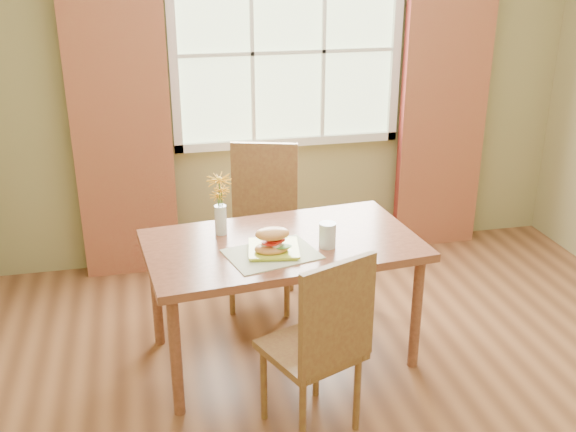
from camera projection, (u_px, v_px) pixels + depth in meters
The scene contains 12 objects.
room at pixel (380, 149), 2.98m from camera, with size 4.24×3.84×2.74m.
window at pixel (288, 52), 4.61m from camera, with size 1.62×0.06×1.32m.
curtain_left at pixel (121, 122), 4.44m from camera, with size 0.65×0.08×2.20m, color maroon.
curtain_right at pixel (444, 104), 4.91m from camera, with size 0.65×0.08×2.20m, color maroon.
dining_table at pixel (282, 254), 3.64m from camera, with size 1.53×0.96×0.71m.
chair_near at pixel (322, 340), 3.06m from camera, with size 0.52×0.52×0.96m.
chair_far at pixel (263, 217), 4.31m from camera, with size 0.54×0.54×1.03m.
placemat at pixel (272, 254), 3.46m from camera, with size 0.45×0.33×0.01m, color beige.
plate at pixel (274, 250), 3.48m from camera, with size 0.26×0.26×0.01m, color #CADE37.
croissant_sandwich at pixel (272, 241), 3.42m from camera, with size 0.19×0.13×0.14m.
water_glass at pixel (327, 236), 3.53m from camera, with size 0.09×0.09×0.13m.
flower_vase at pixel (220, 199), 3.63m from camera, with size 0.14×0.14×0.34m.
Camera 1 is at (-1.03, -2.71, 2.20)m, focal length 42.00 mm.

